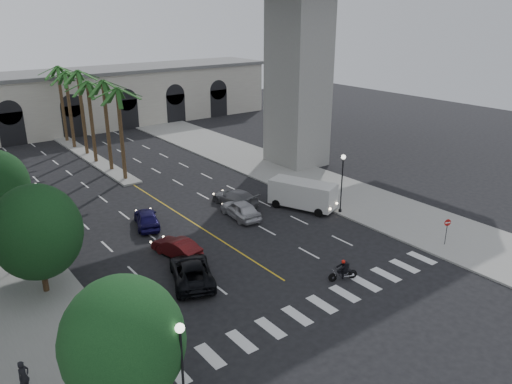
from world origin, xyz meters
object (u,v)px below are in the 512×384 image
object	(u,v)px
lamp_post_left_near	(182,368)
car_e	(147,218)
traffic_signal_far	(122,310)
car_b	(177,247)
do_not_enter_sign	(447,227)
pedestrian_a	(24,377)
motorcycle_rider	(344,271)
lamp_post_right	(342,179)
car_d	(235,197)
lamp_post_left_far	(40,211)
car_c	(192,271)
traffic_signal_near	(158,350)
cargo_van	(303,194)
car_a	(241,209)
pedestrian_b	(84,324)

from	to	relation	value
lamp_post_left_near	car_e	xyz separation A→B (m)	(7.98, 20.57, -2.47)
traffic_signal_far	car_b	distance (m)	10.96
car_e	do_not_enter_sign	xyz separation A→B (m)	(16.42, -16.92, 0.86)
pedestrian_a	motorcycle_rider	bearing A→B (deg)	-35.21
traffic_signal_far	motorcycle_rider	bearing A→B (deg)	-6.77
lamp_post_right	car_d	bearing A→B (deg)	130.23
lamp_post_left_near	lamp_post_left_far	xyz separation A→B (m)	(0.00, 21.00, 0.00)
car_e	do_not_enter_sign	size ratio (longest dim) A/B	1.99
car_e	pedestrian_a	world-z (taller)	pedestrian_a
lamp_post_right	car_e	xyz separation A→B (m)	(-14.82, 7.57, -2.47)
motorcycle_rider	car_c	size ratio (longest dim) A/B	0.36
lamp_post_left_near	lamp_post_left_far	bearing A→B (deg)	90.00
car_b	car_d	distance (m)	10.91
lamp_post_right	pedestrian_a	xyz separation A→B (m)	(-27.68, -6.64, -2.25)
lamp_post_left_near	pedestrian_a	world-z (taller)	lamp_post_left_near
car_d	do_not_enter_sign	bearing A→B (deg)	103.61
traffic_signal_near	car_e	distance (m)	19.80
lamp_post_left_near	car_b	bearing A→B (deg)	62.78
car_b	car_e	world-z (taller)	car_e
lamp_post_left_near	car_c	bearing A→B (deg)	58.73
traffic_signal_far	cargo_van	distance (m)	22.84
car_a	do_not_enter_sign	size ratio (longest dim) A/B	2.07
car_d	car_b	bearing A→B (deg)	21.09
lamp_post_right	car_c	xyz separation A→B (m)	(-16.34, -2.35, -2.47)
car_d	pedestrian_b	distance (m)	21.37
pedestrian_a	pedestrian_b	xyz separation A→B (m)	(3.58, 2.31, 0.09)
lamp_post_left_near	pedestrian_b	xyz separation A→B (m)	(-1.30, 8.67, -2.16)
car_a	pedestrian_a	size ratio (longest dim) A/B	2.79
car_b	car_e	bearing A→B (deg)	-108.21
traffic_signal_near	motorcycle_rider	world-z (taller)	traffic_signal_near
car_c	traffic_signal_near	bearing A→B (deg)	73.82
motorcycle_rider	car_d	xyz separation A→B (m)	(2.01, 15.53, 0.03)
lamp_post_left_far	traffic_signal_near	world-z (taller)	lamp_post_left_far
lamp_post_left_far	traffic_signal_near	distance (m)	18.51
do_not_enter_sign	traffic_signal_near	bearing A→B (deg)	-154.66
pedestrian_a	do_not_enter_sign	world-z (taller)	do_not_enter_sign
lamp_post_right	pedestrian_b	xyz separation A→B (m)	(-24.10, -4.33, -2.16)
traffic_signal_far	car_e	xyz separation A→B (m)	(7.88, 14.07, -1.76)
car_d	car_a	bearing A→B (deg)	52.74
lamp_post_left_far	traffic_signal_far	world-z (taller)	lamp_post_left_far
pedestrian_b	lamp_post_left_far	bearing A→B (deg)	120.92
traffic_signal_near	pedestrian_b	world-z (taller)	traffic_signal_near
car_c	do_not_enter_sign	bearing A→B (deg)	-179.48
car_c	lamp_post_left_near	bearing A→B (deg)	80.55
car_b	cargo_van	world-z (taller)	cargo_van
motorcycle_rider	car_d	size ratio (longest dim) A/B	0.41
car_d	motorcycle_rider	bearing A→B (deg)	71.20
do_not_enter_sign	pedestrian_b	bearing A→B (deg)	-168.43
car_c	cargo_van	xyz separation A→B (m)	(14.45, 5.18, 0.65)
traffic_signal_near	car_a	size ratio (longest dim) A/B	0.80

